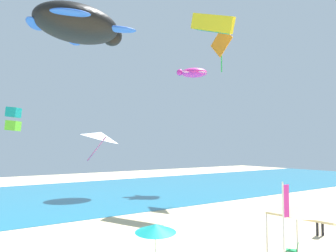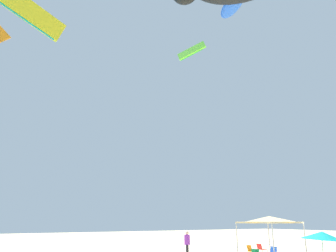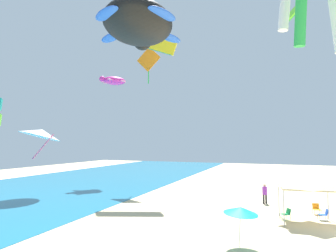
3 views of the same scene
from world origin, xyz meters
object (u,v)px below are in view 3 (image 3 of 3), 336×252
(person_kite_handler, at_px, (265,192))
(kite_parafoil_lime, at_px, (296,10))
(kite_turtle_black, at_px, (138,26))
(folding_chair_near_cooler, at_px, (316,208))
(kite_delta_white, at_px, (41,133))
(beach_umbrella, at_px, (241,210))
(folding_chair_right_of_tent, at_px, (286,213))
(kite_parafoil_yellow, at_px, (155,44))
(kite_turtle_magenta, at_px, (114,81))
(folding_chair_facing_ocean, at_px, (324,214))
(kite_diamond_orange, at_px, (149,60))
(canopy_tent, at_px, (306,185))

(person_kite_handler, relative_size, kite_parafoil_lime, 0.66)
(kite_turtle_black, bearing_deg, person_kite_handler, -47.10)
(folding_chair_near_cooler, distance_m, person_kite_handler, 4.77)
(kite_delta_white, xyz_separation_m, kite_turtle_black, (-8.65, -16.45, 5.80))
(beach_umbrella, relative_size, folding_chair_right_of_tent, 2.73)
(person_kite_handler, bearing_deg, kite_parafoil_yellow, -60.98)
(folding_chair_right_of_tent, relative_size, kite_delta_white, 0.13)
(beach_umbrella, distance_m, kite_delta_white, 23.56)
(beach_umbrella, relative_size, kite_turtle_magenta, 0.51)
(folding_chair_facing_ocean, distance_m, kite_diamond_orange, 28.01)
(folding_chair_facing_ocean, height_order, kite_delta_white, kite_delta_white)
(folding_chair_near_cooler, xyz_separation_m, kite_parafoil_lime, (6.17, 0.54, 19.31))
(kite_parafoil_lime, bearing_deg, folding_chair_near_cooler, 145.92)
(beach_umbrella, bearing_deg, kite_delta_white, 72.36)
(beach_umbrella, distance_m, kite_turtle_black, 12.09)
(canopy_tent, height_order, folding_chair_near_cooler, canopy_tent)
(canopy_tent, distance_m, person_kite_handler, 6.38)
(person_kite_handler, relative_size, kite_turtle_black, 0.28)
(folding_chair_facing_ocean, bearing_deg, beach_umbrella, -42.16)
(kite_parafoil_lime, xyz_separation_m, kite_turtle_black, (-17.03, 9.79, -7.21))
(canopy_tent, relative_size, kite_diamond_orange, 0.70)
(canopy_tent, bearing_deg, folding_chair_right_of_tent, 80.90)
(folding_chair_right_of_tent, bearing_deg, folding_chair_near_cooler, 106.90)
(beach_umbrella, height_order, kite_turtle_magenta, kite_turtle_magenta)
(person_kite_handler, height_order, kite_turtle_black, kite_turtle_black)
(beach_umbrella, height_order, kite_parafoil_yellow, kite_parafoil_yellow)
(canopy_tent, height_order, kite_delta_white, kite_delta_white)
(folding_chair_facing_ocean, xyz_separation_m, folding_chair_near_cooler, (1.74, 0.28, 0.00))
(beach_umbrella, distance_m, kite_turtle_magenta, 31.52)
(folding_chair_facing_ocean, relative_size, folding_chair_near_cooler, 1.00)
(beach_umbrella, xyz_separation_m, folding_chair_near_cooler, (9.20, -4.81, -1.47))
(kite_parafoil_lime, relative_size, kite_turtle_black, 0.42)
(folding_chair_right_of_tent, distance_m, folding_chair_near_cooler, 3.44)
(kite_turtle_magenta, relative_size, kite_diamond_orange, 0.81)
(kite_parafoil_yellow, bearing_deg, beach_umbrella, -58.50)
(folding_chair_right_of_tent, bearing_deg, canopy_tent, 49.51)
(canopy_tent, distance_m, folding_chair_facing_ocean, 2.68)
(folding_chair_facing_ocean, xyz_separation_m, kite_delta_white, (-0.47, 27.06, 6.29))
(folding_chair_right_of_tent, bearing_deg, kite_turtle_magenta, -150.32)
(kite_delta_white, distance_m, kite_parafoil_lime, 30.46)
(kite_parafoil_yellow, xyz_separation_m, kite_diamond_orange, (3.95, 2.70, -0.67))
(canopy_tent, relative_size, kite_parafoil_lime, 1.37)
(folding_chair_facing_ocean, height_order, folding_chair_near_cooler, same)
(folding_chair_facing_ocean, bearing_deg, kite_turtle_magenta, -122.86)
(folding_chair_right_of_tent, xyz_separation_m, kite_delta_white, (0.36, 24.49, 6.29))
(canopy_tent, distance_m, kite_delta_white, 26.18)
(kite_turtle_magenta, bearing_deg, folding_chair_near_cooler, 110.69)
(beach_umbrella, bearing_deg, kite_parafoil_yellow, 39.11)
(canopy_tent, xyz_separation_m, kite_turtle_black, (-8.07, 9.40, 9.95))
(folding_chair_right_of_tent, bearing_deg, kite_parafoil_lime, 137.31)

